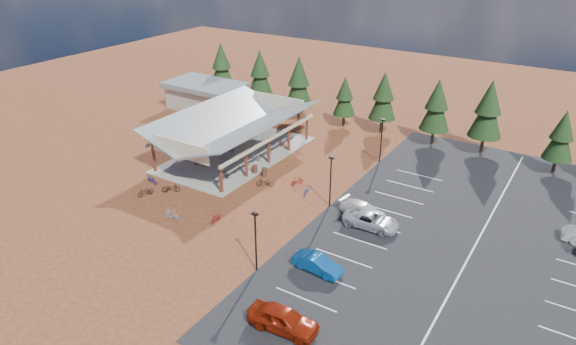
% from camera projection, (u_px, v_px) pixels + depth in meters
% --- Properties ---
extents(ground, '(140.00, 140.00, 0.00)m').
position_uv_depth(ground, '(274.00, 201.00, 49.84)').
color(ground, '#562616').
rests_on(ground, ground).
extents(asphalt_lot, '(27.00, 44.00, 0.04)m').
position_uv_depth(asphalt_lot, '(477.00, 243.00, 43.21)').
color(asphalt_lot, black).
rests_on(asphalt_lot, ground).
extents(concrete_pad, '(10.60, 18.60, 0.10)m').
position_uv_depth(concrete_pad, '(236.00, 154.00, 59.96)').
color(concrete_pad, gray).
rests_on(concrete_pad, ground).
extents(bike_pavilion, '(11.65, 19.40, 4.97)m').
position_uv_depth(bike_pavilion, '(235.00, 124.00, 58.32)').
color(bike_pavilion, maroon).
rests_on(bike_pavilion, concrete_pad).
extents(outbuilding, '(11.00, 7.00, 3.90)m').
position_uv_depth(outbuilding, '(205.00, 95.00, 74.22)').
color(outbuilding, '#ADA593').
rests_on(outbuilding, ground).
extents(lamp_post_0, '(0.50, 0.25, 5.14)m').
position_uv_depth(lamp_post_0, '(256.00, 238.00, 38.52)').
color(lamp_post_0, black).
rests_on(lamp_post_0, ground).
extents(lamp_post_1, '(0.50, 0.25, 5.14)m').
position_uv_depth(lamp_post_1, '(331.00, 178.00, 47.66)').
color(lamp_post_1, black).
rests_on(lamp_post_1, ground).
extents(lamp_post_2, '(0.50, 0.25, 5.14)m').
position_uv_depth(lamp_post_2, '(381.00, 137.00, 56.81)').
color(lamp_post_2, black).
rests_on(lamp_post_2, ground).
extents(trash_bin_0, '(0.60, 0.60, 0.90)m').
position_uv_depth(trash_bin_0, '(255.00, 170.00, 55.21)').
color(trash_bin_0, '#4D2A1B').
rests_on(trash_bin_0, ground).
extents(trash_bin_1, '(0.60, 0.60, 0.90)m').
position_uv_depth(trash_bin_1, '(264.00, 172.00, 54.64)').
color(trash_bin_1, '#4D2A1B').
rests_on(trash_bin_1, ground).
extents(pine_0, '(3.72, 3.72, 8.66)m').
position_uv_depth(pine_0, '(222.00, 65.00, 76.88)').
color(pine_0, '#382314').
rests_on(pine_0, ground).
extents(pine_1, '(3.63, 3.63, 8.47)m').
position_uv_depth(pine_1, '(260.00, 73.00, 73.41)').
color(pine_1, '#382314').
rests_on(pine_1, ground).
extents(pine_2, '(3.77, 3.77, 8.79)m').
position_uv_depth(pine_2, '(299.00, 82.00, 68.46)').
color(pine_2, '#382314').
rests_on(pine_2, ground).
extents(pine_3, '(2.92, 2.92, 6.81)m').
position_uv_depth(pine_3, '(345.00, 96.00, 66.70)').
color(pine_3, '#382314').
rests_on(pine_3, ground).
extents(pine_4, '(3.45, 3.45, 8.03)m').
position_uv_depth(pine_4, '(384.00, 96.00, 64.26)').
color(pine_4, '#382314').
rests_on(pine_4, ground).
extents(pine_5, '(3.54, 3.54, 8.24)m').
position_uv_depth(pine_5, '(437.00, 105.00, 60.57)').
color(pine_5, '#382314').
rests_on(pine_5, ground).
extents(pine_6, '(3.79, 3.79, 8.84)m').
position_uv_depth(pine_6, '(488.00, 109.00, 58.07)').
color(pine_6, '#382314').
rests_on(pine_6, ground).
extents(pine_7, '(3.07, 3.07, 7.16)m').
position_uv_depth(pine_7, '(562.00, 135.00, 53.59)').
color(pine_7, '#382314').
rests_on(pine_7, ground).
extents(bike_0, '(1.68, 0.81, 0.85)m').
position_uv_depth(bike_0, '(200.00, 162.00, 56.70)').
color(bike_0, black).
rests_on(bike_0, concrete_pad).
extents(bike_1, '(1.68, 0.77, 0.97)m').
position_uv_depth(bike_1, '(216.00, 153.00, 58.89)').
color(bike_1, gray).
rests_on(bike_1, concrete_pad).
extents(bike_2, '(1.97, 1.02, 0.98)m').
position_uv_depth(bike_2, '(226.00, 148.00, 60.32)').
color(bike_2, navy).
rests_on(bike_2, concrete_pad).
extents(bike_3, '(1.68, 0.67, 0.98)m').
position_uv_depth(bike_3, '(253.00, 131.00, 65.35)').
color(bike_3, '#9E2C0D').
rests_on(bike_3, concrete_pad).
extents(bike_4, '(2.02, 1.22, 1.00)m').
position_uv_depth(bike_4, '(223.00, 172.00, 54.34)').
color(bike_4, black).
rests_on(bike_4, concrete_pad).
extents(bike_5, '(1.86, 0.88, 1.08)m').
position_uv_depth(bike_5, '(254.00, 156.00, 58.09)').
color(bike_5, '#96999E').
rests_on(bike_5, concrete_pad).
extents(bike_6, '(1.77, 0.76, 0.90)m').
position_uv_depth(bike_6, '(266.00, 143.00, 61.82)').
color(bike_6, navy).
rests_on(bike_6, concrete_pad).
extents(bike_7, '(1.54, 0.84, 0.89)m').
position_uv_depth(bike_7, '(283.00, 144.00, 61.44)').
color(bike_7, maroon).
rests_on(bike_7, concrete_pad).
extents(bike_8, '(1.07, 1.81, 0.90)m').
position_uv_depth(bike_8, '(146.00, 192.00, 50.62)').
color(bike_8, black).
rests_on(bike_8, ground).
extents(bike_10, '(1.87, 1.02, 0.93)m').
position_uv_depth(bike_10, '(152.00, 179.00, 53.09)').
color(bike_10, navy).
rests_on(bike_10, ground).
extents(bike_11, '(0.52, 1.52, 0.90)m').
position_uv_depth(bike_11, '(216.00, 218.00, 46.12)').
color(bike_11, maroon).
rests_on(bike_11, ground).
extents(bike_12, '(1.79, 1.59, 0.94)m').
position_uv_depth(bike_12, '(171.00, 188.00, 51.33)').
color(bike_12, black).
rests_on(bike_12, ground).
extents(bike_13, '(1.78, 0.63, 1.05)m').
position_uv_depth(bike_13, '(172.00, 214.00, 46.54)').
color(bike_13, '#9DA1A6').
rests_on(bike_13, ground).
extents(bike_14, '(0.98, 1.69, 0.84)m').
position_uv_depth(bike_14, '(306.00, 191.00, 50.83)').
color(bike_14, navy).
rests_on(bike_14, ground).
extents(bike_15, '(1.05, 1.53, 0.90)m').
position_uv_depth(bike_15, '(297.00, 181.00, 52.76)').
color(bike_15, maroon).
rests_on(bike_15, ground).
extents(bike_16, '(1.91, 1.41, 0.96)m').
position_uv_depth(bike_16, '(265.00, 182.00, 52.39)').
color(bike_16, black).
rests_on(bike_16, ground).
extents(car_0, '(4.97, 2.32, 1.65)m').
position_uv_depth(car_0, '(283.00, 319.00, 33.60)').
color(car_0, maroon).
rests_on(car_0, asphalt_lot).
extents(car_1, '(4.11, 1.68, 1.32)m').
position_uv_depth(car_1, '(318.00, 264.00, 39.38)').
color(car_1, '#0B448C').
rests_on(car_1, asphalt_lot).
extents(car_2, '(5.03, 2.48, 1.37)m').
position_uv_depth(car_2, '(371.00, 220.00, 45.18)').
color(car_2, '#A9ADB0').
rests_on(car_2, asphalt_lot).
extents(car_3, '(4.87, 2.65, 1.34)m').
position_uv_depth(car_3, '(363.00, 210.00, 46.76)').
color(car_3, silver).
rests_on(car_3, asphalt_lot).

